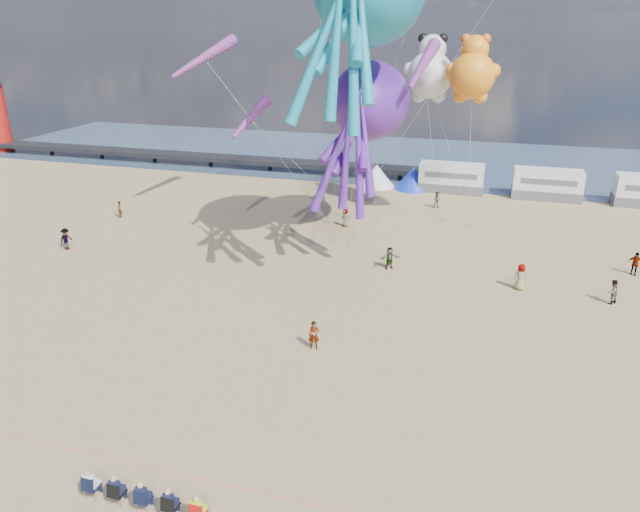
# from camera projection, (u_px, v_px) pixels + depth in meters

# --- Properties ---
(ground) EXTENTS (120.00, 120.00, 0.00)m
(ground) POSITION_uv_depth(u_px,v_px,m) (251.00, 404.00, 26.53)
(ground) COLOR tan
(ground) RESTS_ON ground
(water) EXTENTS (120.00, 120.00, 0.00)m
(water) POSITION_uv_depth(u_px,v_px,m) (413.00, 159.00, 75.44)
(water) COLOR #344763
(water) RESTS_ON ground
(pier) EXTENTS (60.00, 3.00, 0.50)m
(pier) POSITION_uv_depth(u_px,v_px,m) (182.00, 156.00, 72.63)
(pier) COLOR black
(pier) RESTS_ON ground
(motorhome_0) EXTENTS (6.60, 2.50, 3.00)m
(motorhome_0) POSITION_uv_depth(u_px,v_px,m) (451.00, 178.00, 59.98)
(motorhome_0) COLOR silver
(motorhome_0) RESTS_ON ground
(motorhome_1) EXTENTS (6.60, 2.50, 3.00)m
(motorhome_1) POSITION_uv_depth(u_px,v_px,m) (547.00, 184.00, 57.49)
(motorhome_1) COLOR silver
(motorhome_1) RESTS_ON ground
(tent_white) EXTENTS (4.00, 4.00, 2.40)m
(tent_white) POSITION_uv_depth(u_px,v_px,m) (376.00, 175.00, 62.18)
(tent_white) COLOR white
(tent_white) RESTS_ON ground
(tent_blue) EXTENTS (4.00, 4.00, 2.40)m
(tent_blue) POSITION_uv_depth(u_px,v_px,m) (413.00, 178.00, 61.14)
(tent_blue) COLOR #1933CC
(tent_blue) RESTS_ON ground
(spectator_row) EXTENTS (6.10, 0.90, 1.30)m
(spectator_row) POSITION_uv_depth(u_px,v_px,m) (144.00, 495.00, 20.52)
(spectator_row) COLOR black
(spectator_row) RESTS_ON ground
(rope_line) EXTENTS (34.00, 0.03, 0.03)m
(rope_line) POSITION_uv_depth(u_px,v_px,m) (201.00, 479.00, 22.08)
(rope_line) COLOR #F2338C
(rope_line) RESTS_ON ground
(standing_person) EXTENTS (0.67, 0.52, 1.63)m
(standing_person) POSITION_uv_depth(u_px,v_px,m) (314.00, 335.00, 30.77)
(standing_person) COLOR tan
(standing_person) RESTS_ON ground
(beachgoer_0) EXTENTS (0.79, 0.70, 1.81)m
(beachgoer_0) POSITION_uv_depth(u_px,v_px,m) (520.00, 277.00, 37.71)
(beachgoer_0) COLOR #7F6659
(beachgoer_0) RESTS_ON ground
(beachgoer_1) EXTENTS (0.83, 0.58, 1.62)m
(beachgoer_1) POSITION_uv_depth(u_px,v_px,m) (437.00, 200.00, 54.71)
(beachgoer_1) COLOR #7F6659
(beachgoer_1) RESTS_ON ground
(beachgoer_2) EXTENTS (0.78, 0.94, 1.74)m
(beachgoer_2) POSITION_uv_depth(u_px,v_px,m) (66.00, 239.00, 44.54)
(beachgoer_2) COLOR #7F6659
(beachgoer_2) RESTS_ON ground
(beachgoer_3) EXTENTS (1.21, 0.88, 1.69)m
(beachgoer_3) POSITION_uv_depth(u_px,v_px,m) (635.00, 264.00, 40.00)
(beachgoer_3) COLOR #7F6659
(beachgoer_3) RESTS_ON ground
(beachgoer_4) EXTENTS (1.04, 0.82, 1.64)m
(beachgoer_4) POSITION_uv_depth(u_px,v_px,m) (390.00, 258.00, 41.01)
(beachgoer_4) COLOR #7F6659
(beachgoer_4) RESTS_ON ground
(beachgoer_5) EXTENTS (0.92, 1.49, 1.53)m
(beachgoer_5) POSITION_uv_depth(u_px,v_px,m) (119.00, 209.00, 52.10)
(beachgoer_5) COLOR #7F6659
(beachgoer_5) RESTS_ON ground
(beachgoer_6) EXTENTS (0.71, 0.66, 1.64)m
(beachgoer_6) POSITION_uv_depth(u_px,v_px,m) (346.00, 218.00, 49.71)
(beachgoer_6) COLOR #7F6659
(beachgoer_6) RESTS_ON ground
(beachgoer_7) EXTENTS (0.93, 0.92, 1.62)m
(beachgoer_7) POSITION_uv_depth(u_px,v_px,m) (612.00, 292.00, 35.82)
(beachgoer_7) COLOR #7F6659
(beachgoer_7) RESTS_ON ground
(sandbag_a) EXTENTS (0.50, 0.35, 0.22)m
(sandbag_a) POSITION_uv_depth(u_px,v_px,m) (328.00, 222.00, 50.74)
(sandbag_a) COLOR gray
(sandbag_a) RESTS_ON ground
(sandbag_b) EXTENTS (0.50, 0.35, 0.22)m
(sandbag_b) POSITION_uv_depth(u_px,v_px,m) (376.00, 221.00, 51.02)
(sandbag_b) COLOR gray
(sandbag_b) RESTS_ON ground
(sandbag_c) EXTENTS (0.50, 0.35, 0.22)m
(sandbag_c) POSITION_uv_depth(u_px,v_px,m) (468.00, 225.00, 49.98)
(sandbag_c) COLOR gray
(sandbag_c) RESTS_ON ground
(sandbag_d) EXTENTS (0.50, 0.35, 0.22)m
(sandbag_d) POSITION_uv_depth(u_px,v_px,m) (441.00, 220.00, 51.23)
(sandbag_d) COLOR gray
(sandbag_d) RESTS_ON ground
(sandbag_e) EXTENTS (0.50, 0.35, 0.22)m
(sandbag_e) POSITION_uv_depth(u_px,v_px,m) (349.00, 217.00, 52.10)
(sandbag_e) COLOR gray
(sandbag_e) RESTS_ON ground
(kite_octopus_purple) EXTENTS (5.12, 11.16, 12.57)m
(kite_octopus_purple) POSITION_uv_depth(u_px,v_px,m) (371.00, 101.00, 43.74)
(kite_octopus_purple) COLOR #531F92
(kite_panda) EXTENTS (6.09, 5.95, 6.61)m
(kite_panda) POSITION_uv_depth(u_px,v_px,m) (430.00, 75.00, 48.07)
(kite_panda) COLOR silver
(kite_teddy_orange) EXTENTS (5.08, 4.88, 6.19)m
(kite_teddy_orange) POSITION_uv_depth(u_px,v_px,m) (472.00, 76.00, 44.82)
(kite_teddy_orange) COLOR orange
(windsock_left) EXTENTS (3.53, 7.92, 7.97)m
(windsock_left) POSITION_uv_depth(u_px,v_px,m) (204.00, 58.00, 48.71)
(windsock_left) COLOR red
(windsock_mid) EXTENTS (2.00, 6.53, 6.46)m
(windsock_mid) POSITION_uv_depth(u_px,v_px,m) (423.00, 65.00, 41.47)
(windsock_mid) COLOR red
(windsock_right) EXTENTS (2.13, 4.81, 4.74)m
(windsock_right) POSITION_uv_depth(u_px,v_px,m) (250.00, 118.00, 42.70)
(windsock_right) COLOR red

